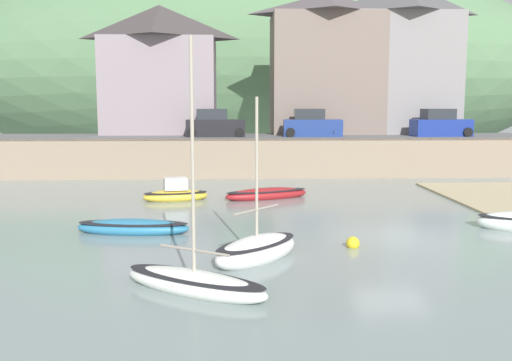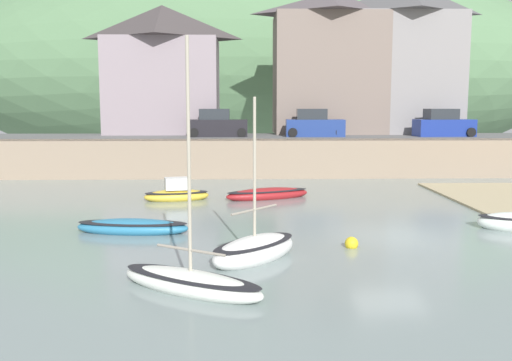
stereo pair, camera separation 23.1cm
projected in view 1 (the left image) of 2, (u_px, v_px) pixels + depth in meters
quay_seawall at (320, 155)px, 37.54m from camera, size 48.00×9.40×2.40m
hillside_backdrop at (252, 71)px, 73.75m from camera, size 80.00×44.00×25.65m
waterfront_building_left at (160, 69)px, 43.96m from camera, size 8.74×6.26×9.75m
waterfront_building_centre at (326, 63)px, 44.37m from camera, size 8.72×5.80×10.72m
waterfront_building_right at (401, 57)px, 44.52m from camera, size 8.47×5.75×11.64m
motorboat_with_cabin at (194, 281)px, 14.33m from camera, size 4.17×3.20×6.44m
sailboat_blue_trim at (176, 194)px, 28.00m from camera, size 3.37×1.90×1.25m
fishing_boat_green at (267, 194)px, 28.51m from camera, size 4.53×2.68×0.69m
sailboat_far_left at (133, 227)px, 20.88m from camera, size 4.27×1.72×0.65m
sailboat_nearest_shore at (257, 250)px, 17.27m from camera, size 3.29×3.53×5.09m
parked_car_near_slipway at (215, 125)px, 40.21m from camera, size 4.11×1.82×1.95m
parked_car_by_wall at (312, 125)px, 40.46m from camera, size 4.17×1.87×1.95m
parked_car_end_of_row at (440, 125)px, 40.80m from camera, size 4.22×2.01×1.95m
mooring_buoy at (353, 243)px, 18.76m from camera, size 0.45×0.45×0.45m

